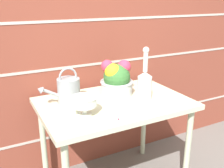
{
  "coord_description": "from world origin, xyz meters",
  "views": [
    {
      "loc": [
        -0.82,
        -1.54,
        1.45
      ],
      "look_at": [
        0.0,
        0.04,
        0.86
      ],
      "focal_mm": 42.0,
      "sensor_mm": 36.0,
      "label": 1
    }
  ],
  "objects": [
    {
      "name": "patio_table",
      "position": [
        0.0,
        0.0,
        0.66
      ],
      "size": [
        1.06,
        0.7,
        0.74
      ],
      "color": "beige",
      "rests_on": "ground_plane"
    },
    {
      "name": "crystal_pedestal_bowl",
      "position": [
        -0.27,
        -0.12,
        0.83
      ],
      "size": [
        0.17,
        0.17,
        0.13
      ],
      "color": "silver",
      "rests_on": "patio_table"
    },
    {
      "name": "watering_can",
      "position": [
        -0.3,
        0.13,
        0.83
      ],
      "size": [
        0.3,
        0.16,
        0.26
      ],
      "color": "#93999E",
      "rests_on": "patio_table"
    },
    {
      "name": "flower_planter",
      "position": [
        0.08,
        0.11,
        0.86
      ],
      "size": [
        0.25,
        0.25,
        0.27
      ],
      "color": "#BCBCC1",
      "rests_on": "patio_table"
    },
    {
      "name": "brick_wall",
      "position": [
        0.0,
        0.45,
        1.1
      ],
      "size": [
        3.6,
        0.08,
        2.2
      ],
      "color": "brown",
      "rests_on": "ground_plane"
    },
    {
      "name": "glass_decanter",
      "position": [
        0.21,
        -0.07,
        0.87
      ],
      "size": [
        0.1,
        0.1,
        0.39
      ],
      "color": "silver",
      "rests_on": "patio_table"
    },
    {
      "name": "fallen_petal",
      "position": [
        -0.12,
        -0.28,
        0.74
      ],
      "size": [
        0.01,
        0.01,
        0.01
      ],
      "color": "#E03856",
      "rests_on": "patio_table"
    }
  ]
}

